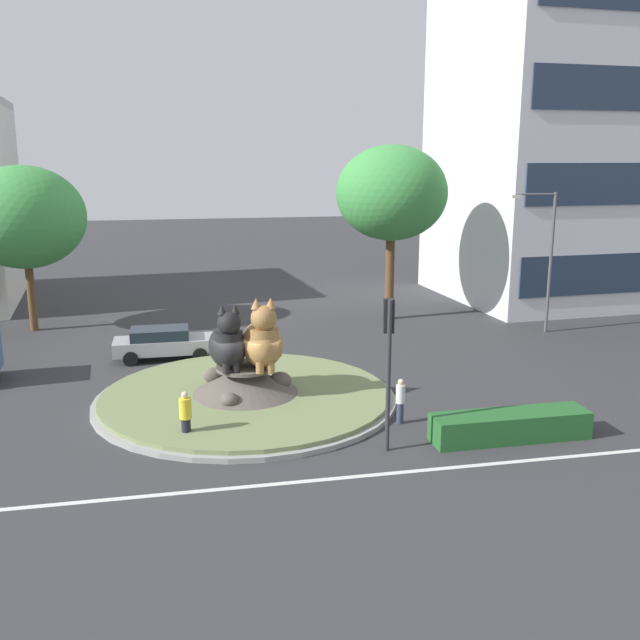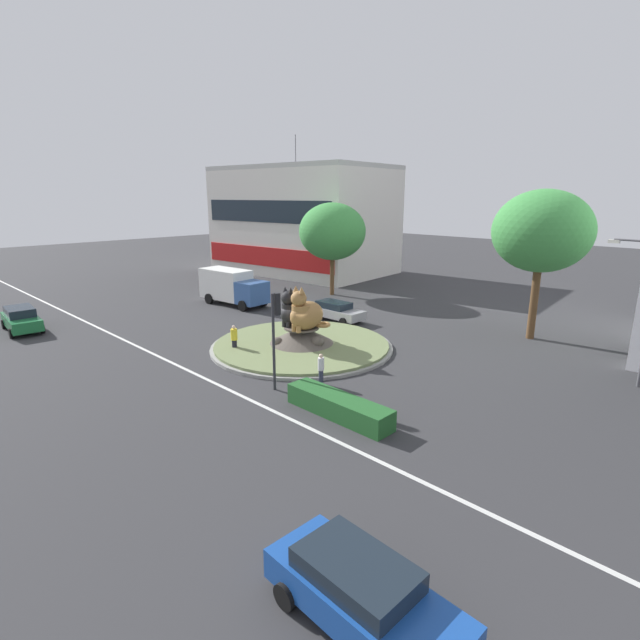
{
  "view_description": "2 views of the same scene",
  "coord_description": "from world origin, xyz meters",
  "px_view_note": "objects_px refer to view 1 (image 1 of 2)",
  "views": [
    {
      "loc": [
        -2.34,
        -24.98,
        8.94
      ],
      "look_at": [
        2.81,
        -0.14,
        3.01
      ],
      "focal_mm": 39.4,
      "sensor_mm": 36.0,
      "label": 1
    },
    {
      "loc": [
        20.62,
        -19.36,
        9.22
      ],
      "look_at": [
        2.54,
        -0.96,
        2.43
      ],
      "focal_mm": 26.82,
      "sensor_mm": 36.0,
      "label": 2
    }
  ],
  "objects_px": {
    "hatchback_near_shophouse": "(164,342)",
    "office_tower": "(612,14)",
    "second_tree_near_tower": "(24,217)",
    "streetlight_arm": "(546,252)",
    "cat_statue_tabby": "(263,341)",
    "traffic_light_mast": "(389,346)",
    "pedestrian_yellow_shirt": "(186,415)",
    "cat_statue_black": "(228,344)",
    "pedestrian_white_shirt": "(400,400)",
    "broadleaf_tree_behind_island": "(392,193)"
  },
  "relations": [
    {
      "from": "hatchback_near_shophouse",
      "to": "office_tower",
      "type": "bearing_deg",
      "value": 20.07
    },
    {
      "from": "second_tree_near_tower",
      "to": "streetlight_arm",
      "type": "relative_size",
      "value": 1.19
    },
    {
      "from": "cat_statue_tabby",
      "to": "office_tower",
      "type": "relative_size",
      "value": 0.08
    },
    {
      "from": "traffic_light_mast",
      "to": "pedestrian_yellow_shirt",
      "type": "height_order",
      "value": "traffic_light_mast"
    },
    {
      "from": "cat_statue_black",
      "to": "pedestrian_white_shirt",
      "type": "xyz_separation_m",
      "value": [
        5.56,
        -3.27,
        -1.42
      ]
    },
    {
      "from": "office_tower",
      "to": "pedestrian_yellow_shirt",
      "type": "height_order",
      "value": "office_tower"
    },
    {
      "from": "broadleaf_tree_behind_island",
      "to": "pedestrian_yellow_shirt",
      "type": "xyz_separation_m",
      "value": [
        -11.56,
        -15.45,
        -6.1
      ]
    },
    {
      "from": "second_tree_near_tower",
      "to": "hatchback_near_shophouse",
      "type": "relative_size",
      "value": 1.88
    },
    {
      "from": "cat_statue_tabby",
      "to": "pedestrian_yellow_shirt",
      "type": "xyz_separation_m",
      "value": [
        -2.9,
        -3.15,
        -1.48
      ]
    },
    {
      "from": "cat_statue_black",
      "to": "cat_statue_tabby",
      "type": "xyz_separation_m",
      "value": [
        1.25,
        -0.2,
        0.09
      ]
    },
    {
      "from": "broadleaf_tree_behind_island",
      "to": "second_tree_near_tower",
      "type": "relative_size",
      "value": 1.12
    },
    {
      "from": "traffic_light_mast",
      "to": "pedestrian_yellow_shirt",
      "type": "distance_m",
      "value": 6.87
    },
    {
      "from": "traffic_light_mast",
      "to": "streetlight_arm",
      "type": "height_order",
      "value": "streetlight_arm"
    },
    {
      "from": "cat_statue_black",
      "to": "cat_statue_tabby",
      "type": "relative_size",
      "value": 0.95
    },
    {
      "from": "streetlight_arm",
      "to": "cat_statue_black",
      "type": "bearing_deg",
      "value": 29.19
    },
    {
      "from": "cat_statue_black",
      "to": "hatchback_near_shophouse",
      "type": "xyz_separation_m",
      "value": [
        -2.42,
        6.45,
        -1.5
      ]
    },
    {
      "from": "broadleaf_tree_behind_island",
      "to": "pedestrian_yellow_shirt",
      "type": "height_order",
      "value": "broadleaf_tree_behind_island"
    },
    {
      "from": "pedestrian_white_shirt",
      "to": "cat_statue_black",
      "type": "bearing_deg",
      "value": -168.12
    },
    {
      "from": "streetlight_arm",
      "to": "pedestrian_white_shirt",
      "type": "bearing_deg",
      "value": 48.96
    },
    {
      "from": "streetlight_arm",
      "to": "pedestrian_yellow_shirt",
      "type": "relative_size",
      "value": 4.3
    },
    {
      "from": "cat_statue_tabby",
      "to": "broadleaf_tree_behind_island",
      "type": "relative_size",
      "value": 0.28
    },
    {
      "from": "traffic_light_mast",
      "to": "pedestrian_yellow_shirt",
      "type": "relative_size",
      "value": 2.86
    },
    {
      "from": "office_tower",
      "to": "pedestrian_yellow_shirt",
      "type": "distance_m",
      "value": 37.21
    },
    {
      "from": "hatchback_near_shophouse",
      "to": "broadleaf_tree_behind_island",
      "type": "bearing_deg",
      "value": 24.56
    },
    {
      "from": "pedestrian_white_shirt",
      "to": "hatchback_near_shophouse",
      "type": "height_order",
      "value": "pedestrian_white_shirt"
    },
    {
      "from": "pedestrian_yellow_shirt",
      "to": "hatchback_near_shophouse",
      "type": "xyz_separation_m",
      "value": [
        -0.77,
        9.8,
        -0.11
      ]
    },
    {
      "from": "office_tower",
      "to": "broadleaf_tree_behind_island",
      "type": "height_order",
      "value": "office_tower"
    },
    {
      "from": "hatchback_near_shophouse",
      "to": "cat_statue_black",
      "type": "bearing_deg",
      "value": -69.48
    },
    {
      "from": "cat_statue_tabby",
      "to": "pedestrian_white_shirt",
      "type": "distance_m",
      "value": 5.5
    },
    {
      "from": "office_tower",
      "to": "hatchback_near_shophouse",
      "type": "distance_m",
      "value": 33.71
    },
    {
      "from": "pedestrian_white_shirt",
      "to": "pedestrian_yellow_shirt",
      "type": "height_order",
      "value": "pedestrian_yellow_shirt"
    },
    {
      "from": "cat_statue_black",
      "to": "hatchback_near_shophouse",
      "type": "relative_size",
      "value": 0.56
    },
    {
      "from": "second_tree_near_tower",
      "to": "hatchback_near_shophouse",
      "type": "xyz_separation_m",
      "value": [
        6.76,
        -6.84,
        -5.15
      ]
    },
    {
      "from": "cat_statue_tabby",
      "to": "streetlight_arm",
      "type": "height_order",
      "value": "streetlight_arm"
    },
    {
      "from": "office_tower",
      "to": "streetlight_arm",
      "type": "bearing_deg",
      "value": -136.09
    },
    {
      "from": "cat_statue_black",
      "to": "broadleaf_tree_behind_island",
      "type": "distance_m",
      "value": 16.33
    },
    {
      "from": "office_tower",
      "to": "broadleaf_tree_behind_island",
      "type": "xyz_separation_m",
      "value": [
        -15.18,
        -4.43,
        -10.45
      ]
    },
    {
      "from": "cat_statue_black",
      "to": "pedestrian_yellow_shirt",
      "type": "xyz_separation_m",
      "value": [
        -1.65,
        -3.35,
        -1.39
      ]
    },
    {
      "from": "cat_statue_tabby",
      "to": "cat_statue_black",
      "type": "bearing_deg",
      "value": -98.94
    },
    {
      "from": "pedestrian_white_shirt",
      "to": "streetlight_arm",
      "type": "bearing_deg",
      "value": 86.24
    },
    {
      "from": "second_tree_near_tower",
      "to": "pedestrian_yellow_shirt",
      "type": "xyz_separation_m",
      "value": [
        7.53,
        -16.64,
        -5.04
      ]
    },
    {
      "from": "broadleaf_tree_behind_island",
      "to": "hatchback_near_shophouse",
      "type": "height_order",
      "value": "broadleaf_tree_behind_island"
    },
    {
      "from": "traffic_light_mast",
      "to": "pedestrian_white_shirt",
      "type": "relative_size",
      "value": 3.01
    },
    {
      "from": "traffic_light_mast",
      "to": "streetlight_arm",
      "type": "relative_size",
      "value": 0.66
    },
    {
      "from": "streetlight_arm",
      "to": "hatchback_near_shophouse",
      "type": "bearing_deg",
      "value": 8.23
    },
    {
      "from": "cat_statue_black",
      "to": "second_tree_near_tower",
      "type": "relative_size",
      "value": 0.3
    },
    {
      "from": "broadleaf_tree_behind_island",
      "to": "streetlight_arm",
      "type": "height_order",
      "value": "broadleaf_tree_behind_island"
    },
    {
      "from": "pedestrian_yellow_shirt",
      "to": "hatchback_near_shophouse",
      "type": "relative_size",
      "value": 0.37
    },
    {
      "from": "cat_statue_black",
      "to": "second_tree_near_tower",
      "type": "bearing_deg",
      "value": -149.73
    },
    {
      "from": "broadleaf_tree_behind_island",
      "to": "second_tree_near_tower",
      "type": "xyz_separation_m",
      "value": [
        -19.1,
        1.19,
        -1.06
      ]
    }
  ]
}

